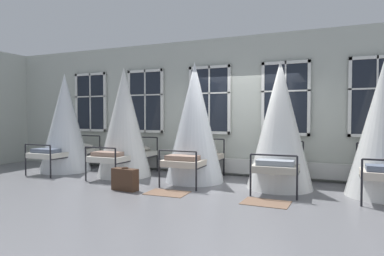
{
  "coord_description": "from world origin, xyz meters",
  "views": [
    {
      "loc": [
        2.02,
        -7.18,
        1.49
      ],
      "look_at": [
        -0.99,
        -0.05,
        1.23
      ],
      "focal_mm": 31.56,
      "sensor_mm": 36.0,
      "label": 1
    }
  ],
  "objects_px": {
    "cot_second": "(124,124)",
    "cot_fourth": "(280,126)",
    "cot_first": "(65,124)",
    "cot_third": "(195,124)",
    "suitcase_dark": "(125,179)"
  },
  "relations": [
    {
      "from": "cot_second",
      "to": "cot_fourth",
      "type": "relative_size",
      "value": 1.02
    },
    {
      "from": "cot_first",
      "to": "cot_second",
      "type": "xyz_separation_m",
      "value": [
        1.91,
        0.0,
        0.03
      ]
    },
    {
      "from": "cot_third",
      "to": "suitcase_dark",
      "type": "relative_size",
      "value": 4.71
    },
    {
      "from": "suitcase_dark",
      "to": "cot_fourth",
      "type": "bearing_deg",
      "value": 33.95
    },
    {
      "from": "cot_second",
      "to": "cot_fourth",
      "type": "height_order",
      "value": "cot_second"
    },
    {
      "from": "cot_second",
      "to": "cot_third",
      "type": "xyz_separation_m",
      "value": [
        1.9,
        0.03,
        0.01
      ]
    },
    {
      "from": "suitcase_dark",
      "to": "cot_first",
      "type": "bearing_deg",
      "value": 160.93
    },
    {
      "from": "cot_first",
      "to": "cot_third",
      "type": "distance_m",
      "value": 3.81
    },
    {
      "from": "cot_first",
      "to": "cot_fourth",
      "type": "height_order",
      "value": "cot_fourth"
    },
    {
      "from": "cot_fourth",
      "to": "suitcase_dark",
      "type": "bearing_deg",
      "value": 115.37
    },
    {
      "from": "cot_first",
      "to": "suitcase_dark",
      "type": "distance_m",
      "value": 3.38
    },
    {
      "from": "cot_second",
      "to": "suitcase_dark",
      "type": "xyz_separation_m",
      "value": [
        0.97,
        -1.41,
        -1.09
      ]
    },
    {
      "from": "cot_first",
      "to": "suitcase_dark",
      "type": "bearing_deg",
      "value": -116.06
    },
    {
      "from": "cot_third",
      "to": "cot_fourth",
      "type": "bearing_deg",
      "value": -90.22
    },
    {
      "from": "cot_third",
      "to": "suitcase_dark",
      "type": "height_order",
      "value": "cot_third"
    }
  ]
}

